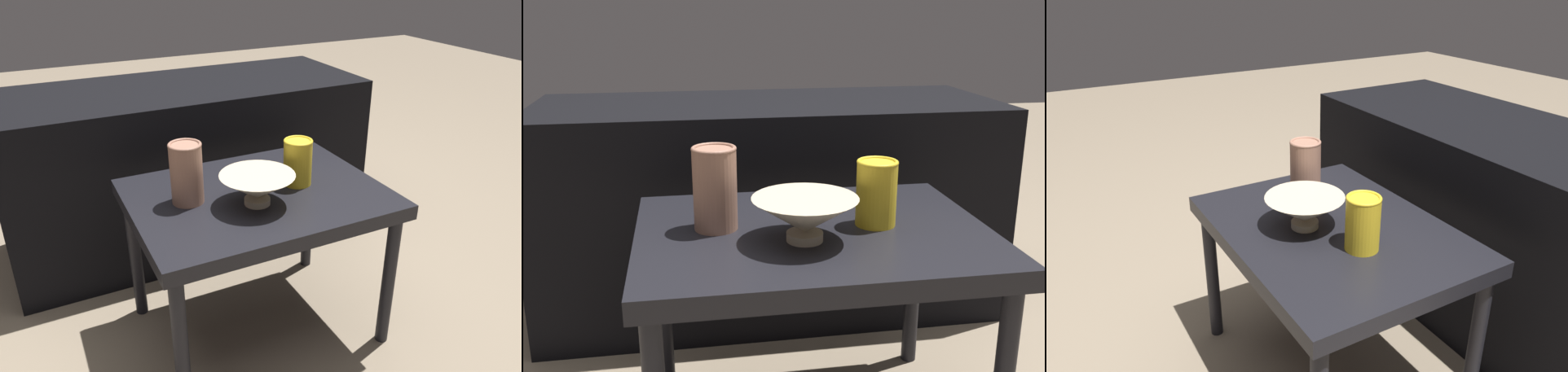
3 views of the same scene
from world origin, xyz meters
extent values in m
cube|color=black|center=(0.00, 0.00, 0.43)|extent=(0.67, 0.50, 0.04)
cylinder|color=black|center=(-0.30, 0.22, 0.21)|extent=(0.04, 0.04, 0.41)
cylinder|color=black|center=(0.30, 0.22, 0.21)|extent=(0.04, 0.04, 0.41)
cube|color=black|center=(0.00, 0.60, 0.30)|extent=(1.28, 0.50, 0.60)
cylinder|color=#C1B293|center=(-0.03, -0.06, 0.46)|extent=(0.07, 0.07, 0.02)
cone|color=#C1B293|center=(-0.03, -0.06, 0.50)|extent=(0.19, 0.19, 0.06)
cylinder|color=#996B56|center=(-0.18, 0.03, 0.53)|extent=(0.08, 0.08, 0.16)
torus|color=#996B56|center=(-0.18, 0.03, 0.61)|extent=(0.08, 0.08, 0.01)
cylinder|color=gold|center=(0.12, 0.00, 0.51)|extent=(0.08, 0.08, 0.12)
torus|color=gold|center=(0.12, 0.00, 0.58)|extent=(0.08, 0.08, 0.01)
camera|label=1|loc=(-0.53, -1.09, 1.06)|focal=35.00mm
camera|label=2|loc=(-0.24, -1.07, 0.86)|focal=42.00mm
camera|label=3|loc=(0.92, -0.60, 1.04)|focal=35.00mm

